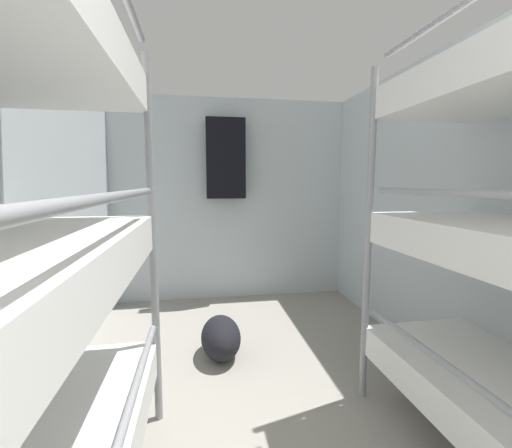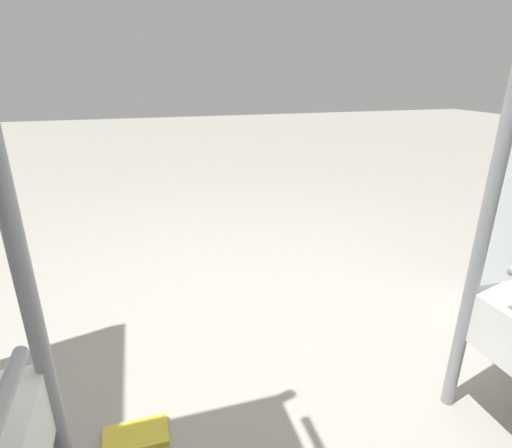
# 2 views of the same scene
# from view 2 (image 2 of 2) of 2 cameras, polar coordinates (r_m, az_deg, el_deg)

# --- Properties ---
(ground_plane) EXTENTS (20.00, 20.00, 0.00)m
(ground_plane) POSITION_cam_2_polar(r_m,az_deg,el_deg) (1.92, -2.04, -16.26)
(ground_plane) COLOR gray
(floor_book) EXTENTS (0.21, 0.12, 0.02)m
(floor_book) POSITION_cam_2_polar(r_m,az_deg,el_deg) (1.57, -16.76, -27.05)
(floor_book) COLOR gold
(floor_book) RESTS_ON ground_plane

